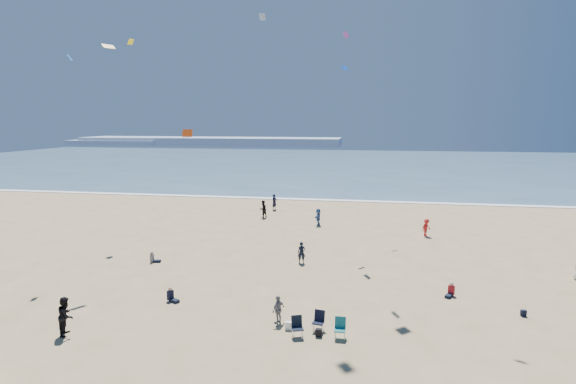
# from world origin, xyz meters

# --- Properties ---
(ocean) EXTENTS (220.00, 100.00, 0.06)m
(ocean) POSITION_xyz_m (0.00, 95.00, 0.03)
(ocean) COLOR #476B84
(ocean) RESTS_ON ground
(surf_line) EXTENTS (220.00, 1.20, 0.08)m
(surf_line) POSITION_xyz_m (0.00, 45.00, 0.04)
(surf_line) COLOR white
(surf_line) RESTS_ON ground
(headland_far) EXTENTS (110.00, 20.00, 3.20)m
(headland_far) POSITION_xyz_m (-60.00, 170.00, 1.60)
(headland_far) COLOR #7A8EA8
(headland_far) RESTS_ON ground
(headland_near) EXTENTS (40.00, 14.00, 2.00)m
(headland_near) POSITION_xyz_m (-100.00, 165.00, 1.00)
(headland_near) COLOR #7A8EA8
(headland_near) RESTS_ON ground
(standing_flyers) EXTENTS (29.00, 38.94, 1.89)m
(standing_flyers) POSITION_xyz_m (3.03, 17.50, 0.84)
(standing_flyers) COLOR white
(standing_flyers) RESTS_ON ground
(seated_group) EXTENTS (21.31, 18.44, 0.84)m
(seated_group) POSITION_xyz_m (1.74, 8.65, 0.42)
(seated_group) COLOR white
(seated_group) RESTS_ON ground
(chair_cluster) EXTENTS (2.69, 1.53, 1.00)m
(chair_cluster) POSITION_xyz_m (3.51, 7.86, 0.50)
(chair_cluster) COLOR black
(chair_cluster) RESTS_ON ground
(white_tote) EXTENTS (0.35, 0.20, 0.40)m
(white_tote) POSITION_xyz_m (2.00, 8.24, 0.20)
(white_tote) COLOR white
(white_tote) RESTS_ON ground
(black_backpack) EXTENTS (0.30, 0.22, 0.38)m
(black_backpack) POSITION_xyz_m (3.53, 7.78, 0.19)
(black_backpack) COLOR black
(black_backpack) RESTS_ON ground
(navy_bag) EXTENTS (0.28, 0.18, 0.34)m
(navy_bag) POSITION_xyz_m (13.98, 11.91, 0.17)
(navy_bag) COLOR black
(navy_bag) RESTS_ON ground
(kites_aloft) EXTENTS (40.47, 40.73, 29.72)m
(kites_aloft) POSITION_xyz_m (8.85, 12.96, 13.97)
(kites_aloft) COLOR #E959B7
(kites_aloft) RESTS_ON ground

